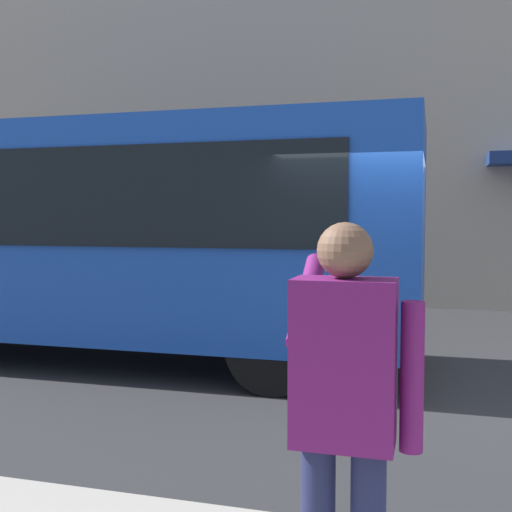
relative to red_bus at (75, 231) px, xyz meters
name	(u,v)px	position (x,y,z in m)	size (l,w,h in m)	color
ground_plane	(401,388)	(-4.32, 0.48, -1.68)	(60.00, 60.00, 0.00)	#2B2B2D
building_facade_far	(422,19)	(-4.33, -6.32, 4.30)	(28.00, 1.55, 12.00)	#A89E8E
red_bus	(75,231)	(0.00, 0.00, 0.00)	(9.05, 2.54, 3.08)	#1947AD
pedestrian_photographer	(345,402)	(-4.30, 4.99, -0.54)	(0.53, 0.52, 1.70)	#1E2347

